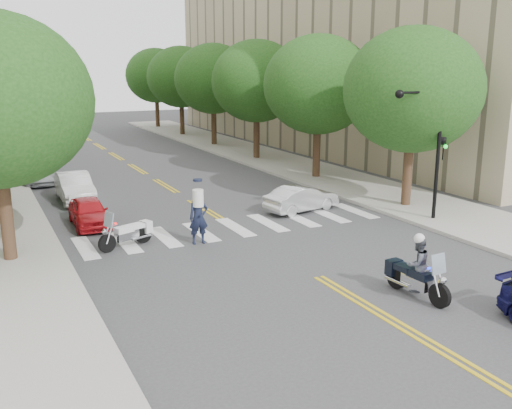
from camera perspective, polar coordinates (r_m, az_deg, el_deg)
ground at (r=18.71m, az=6.27°, el=-7.23°), size 140.00×140.00×0.00m
sidewalk_right at (r=41.81m, az=0.91°, el=4.71°), size 5.00×60.00×0.15m
building_right at (r=54.17m, az=15.32°, el=17.91°), size 26.00×44.00×22.00m
tree_r_0 at (r=27.64m, az=15.40°, el=10.97°), size 6.40×6.40×8.45m
tree_r_1 at (r=34.03m, az=6.24°, el=11.82°), size 6.40×6.40×8.45m
tree_r_2 at (r=40.98m, az=0.05°, el=12.22°), size 6.40×6.40×8.45m
tree_r_3 at (r=48.26m, az=-4.32°, el=12.42°), size 6.40×6.40×8.45m
tree_r_4 at (r=55.74m, az=-7.53°, el=12.53°), size 6.40×6.40×8.45m
tree_r_5 at (r=63.35m, az=-9.98°, el=12.58°), size 6.40×6.40×8.45m
traffic_signal_pole at (r=25.22m, az=17.08°, el=6.44°), size 2.82×0.42×6.00m
motorcycle_police at (r=17.48m, az=15.69°, el=-6.18°), size 0.85×2.41×1.96m
motorcycle_parked at (r=22.05m, az=-12.48°, el=-2.78°), size 2.23×1.12×1.49m
officer_standing at (r=21.83m, az=-5.77°, el=-1.33°), size 0.79×0.56×2.04m
convertible at (r=26.72m, az=4.59°, el=0.61°), size 3.89×1.97×1.22m
parked_car_a at (r=25.21m, az=-16.36°, el=-0.72°), size 1.54×3.63×1.22m
parked_car_b at (r=30.04m, az=-17.68°, el=1.66°), size 1.53×4.30×1.41m
parked_car_c at (r=35.33m, az=-20.89°, el=2.93°), size 1.95×4.17×1.15m
parked_car_d at (r=42.45m, az=-20.48°, el=4.72°), size 1.99×4.38×1.24m
parked_car_e at (r=44.63m, az=-22.23°, el=5.08°), size 1.99×4.25×1.41m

